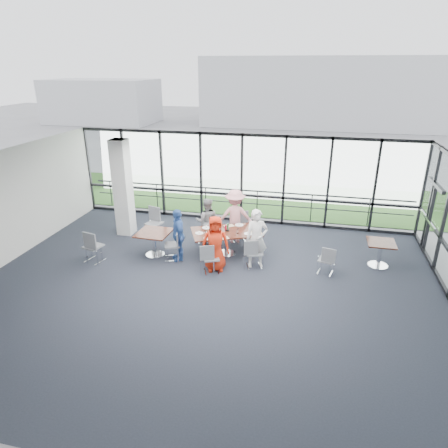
% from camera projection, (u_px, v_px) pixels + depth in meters
% --- Properties ---
extents(floor, '(12.00, 10.00, 0.02)m').
position_uv_depth(floor, '(205.00, 290.00, 10.25)').
color(floor, '#21262F').
rests_on(floor, ground).
extents(ceiling, '(12.00, 10.00, 0.04)m').
position_uv_depth(ceiling, '(202.00, 168.00, 9.04)').
color(ceiling, white).
rests_on(ceiling, ground).
extents(wall_front, '(12.00, 0.10, 3.20)m').
position_uv_depth(wall_front, '(99.00, 383.00, 5.12)').
color(wall_front, silver).
rests_on(wall_front, ground).
extents(curtain_wall_back, '(12.00, 0.10, 3.20)m').
position_uv_depth(curtain_wall_back, '(242.00, 179.00, 14.16)').
color(curtain_wall_back, white).
rests_on(curtain_wall_back, ground).
extents(exit_door, '(0.12, 1.60, 2.10)m').
position_uv_depth(exit_door, '(430.00, 219.00, 11.99)').
color(exit_door, black).
rests_on(exit_door, ground).
extents(structural_column, '(0.50, 0.50, 3.20)m').
position_uv_depth(structural_column, '(123.00, 188.00, 13.10)').
color(structural_column, white).
rests_on(structural_column, ground).
extents(apron, '(80.00, 70.00, 0.02)m').
position_uv_depth(apron, '(260.00, 184.00, 19.29)').
color(apron, gray).
rests_on(apron, ground).
extents(grass_strip, '(80.00, 5.00, 0.01)m').
position_uv_depth(grass_strip, '(254.00, 196.00, 17.47)').
color(grass_strip, '#365A25').
rests_on(grass_strip, ground).
extents(hangar_main, '(24.00, 10.00, 6.00)m').
position_uv_depth(hangar_main, '(337.00, 91.00, 37.21)').
color(hangar_main, '#BABCC1').
rests_on(hangar_main, ground).
extents(hangar_aux, '(10.00, 6.00, 4.00)m').
position_uv_depth(hangar_aux, '(102.00, 101.00, 38.53)').
color(hangar_aux, '#BABCC1').
rests_on(hangar_aux, ground).
extents(guard_rail, '(12.00, 0.06, 0.06)m').
position_uv_depth(guard_rail, '(244.00, 203.00, 15.12)').
color(guard_rail, '#2D2D33').
rests_on(guard_rail, ground).
extents(main_table, '(2.31, 1.85, 0.75)m').
position_uv_depth(main_table, '(226.00, 235.00, 11.96)').
color(main_table, black).
rests_on(main_table, ground).
extents(side_table_left, '(0.97, 0.97, 0.75)m').
position_uv_depth(side_table_left, '(154.00, 235.00, 11.88)').
color(side_table_left, black).
rests_on(side_table_left, ground).
extents(side_table_right, '(0.76, 0.76, 0.75)m').
position_uv_depth(side_table_right, '(381.00, 246.00, 11.24)').
color(side_table_right, black).
rests_on(side_table_right, ground).
extents(diner_near_left, '(0.89, 0.71, 1.59)m').
position_uv_depth(diner_near_left, '(215.00, 244.00, 10.99)').
color(diner_near_left, red).
rests_on(diner_near_left, ground).
extents(diner_near_right, '(0.74, 0.64, 1.71)m').
position_uv_depth(diner_near_right, '(257.00, 239.00, 11.15)').
color(diner_near_right, silver).
rests_on(diner_near_right, ground).
extents(diner_far_left, '(0.82, 0.61, 1.51)m').
position_uv_depth(diner_far_left, '(207.00, 221.00, 12.66)').
color(diner_far_left, gray).
rests_on(diner_far_left, ground).
extents(diner_far_right, '(1.25, 0.88, 1.76)m').
position_uv_depth(diner_far_right, '(235.00, 216.00, 12.72)').
color(diner_far_right, pink).
rests_on(diner_far_right, ground).
extents(diner_end, '(0.91, 1.05, 1.57)m').
position_uv_depth(diner_end, '(178.00, 235.00, 11.58)').
color(diner_end, '#335AA1').
rests_on(diner_end, ground).
extents(chair_main_nl, '(0.54, 0.54, 0.85)m').
position_uv_depth(chair_main_nl, '(211.00, 258.00, 10.98)').
color(chair_main_nl, slate).
rests_on(chair_main_nl, ground).
extents(chair_main_nr, '(0.54, 0.54, 0.86)m').
position_uv_depth(chair_main_nr, '(254.00, 253.00, 11.26)').
color(chair_main_nr, slate).
rests_on(chair_main_nr, ground).
extents(chair_main_fl, '(0.51, 0.51, 0.84)m').
position_uv_depth(chair_main_fl, '(204.00, 230.00, 12.87)').
color(chair_main_fl, slate).
rests_on(chair_main_fl, ground).
extents(chair_main_fr, '(0.62, 0.62, 0.92)m').
position_uv_depth(chair_main_fr, '(238.00, 227.00, 12.98)').
color(chair_main_fr, slate).
rests_on(chair_main_fr, ground).
extents(chair_main_end, '(0.57, 0.57, 0.90)m').
position_uv_depth(chair_main_end, '(172.00, 245.00, 11.72)').
color(chair_main_end, slate).
rests_on(chair_main_end, ground).
extents(chair_spare_la, '(0.57, 0.57, 0.97)m').
position_uv_depth(chair_spare_la, '(93.00, 246.00, 11.55)').
color(chair_spare_la, slate).
rests_on(chair_spare_la, ground).
extents(chair_spare_lb, '(0.58, 0.58, 0.97)m').
position_uv_depth(chair_spare_lb, '(154.00, 223.00, 13.20)').
color(chair_spare_lb, slate).
rests_on(chair_spare_lb, ground).
extents(chair_spare_r, '(0.48, 0.48, 0.81)m').
position_uv_depth(chair_spare_r, '(326.00, 260.00, 10.92)').
color(chair_spare_r, slate).
rests_on(chair_spare_r, ground).
extents(plate_nl, '(0.28, 0.28, 0.01)m').
position_uv_depth(plate_nl, '(208.00, 238.00, 11.43)').
color(plate_nl, white).
rests_on(plate_nl, main_table).
extents(plate_nr, '(0.24, 0.24, 0.01)m').
position_uv_depth(plate_nr, '(248.00, 234.00, 11.72)').
color(plate_nr, white).
rests_on(plate_nr, main_table).
extents(plate_fl, '(0.26, 0.26, 0.01)m').
position_uv_depth(plate_fl, '(206.00, 228.00, 12.15)').
color(plate_fl, white).
rests_on(plate_fl, main_table).
extents(plate_fr, '(0.26, 0.26, 0.01)m').
position_uv_depth(plate_fr, '(239.00, 225.00, 12.35)').
color(plate_fr, white).
rests_on(plate_fr, main_table).
extents(plate_end, '(0.24, 0.24, 0.01)m').
position_uv_depth(plate_end, '(199.00, 233.00, 11.76)').
color(plate_end, white).
rests_on(plate_end, main_table).
extents(tumbler_a, '(0.07, 0.07, 0.15)m').
position_uv_depth(tumbler_a, '(219.00, 233.00, 11.57)').
color(tumbler_a, white).
rests_on(tumbler_a, main_table).
extents(tumbler_b, '(0.07, 0.07, 0.14)m').
position_uv_depth(tumbler_b, '(238.00, 231.00, 11.73)').
color(tumbler_b, white).
rests_on(tumbler_b, main_table).
extents(tumbler_c, '(0.07, 0.07, 0.13)m').
position_uv_depth(tumbler_c, '(228.00, 226.00, 12.12)').
color(tumbler_c, white).
rests_on(tumbler_c, main_table).
extents(tumbler_d, '(0.07, 0.07, 0.14)m').
position_uv_depth(tumbler_d, '(206.00, 233.00, 11.59)').
color(tumbler_d, white).
rests_on(tumbler_d, main_table).
extents(menu_a, '(0.38, 0.35, 0.00)m').
position_uv_depth(menu_a, '(223.00, 238.00, 11.44)').
color(menu_a, white).
rests_on(menu_a, main_table).
extents(menu_b, '(0.36, 0.30, 0.00)m').
position_uv_depth(menu_b, '(256.00, 233.00, 11.80)').
color(menu_b, white).
rests_on(menu_b, main_table).
extents(menu_c, '(0.37, 0.36, 0.00)m').
position_uv_depth(menu_c, '(229.00, 226.00, 12.30)').
color(menu_c, white).
rests_on(menu_c, main_table).
extents(condiment_caddy, '(0.10, 0.07, 0.04)m').
position_uv_depth(condiment_caddy, '(227.00, 230.00, 11.92)').
color(condiment_caddy, black).
rests_on(condiment_caddy, main_table).
extents(ketchup_bottle, '(0.06, 0.06, 0.18)m').
position_uv_depth(ketchup_bottle, '(226.00, 228.00, 11.91)').
color(ketchup_bottle, '#A90920').
rests_on(ketchup_bottle, main_table).
extents(green_bottle, '(0.05, 0.05, 0.20)m').
position_uv_depth(green_bottle, '(228.00, 227.00, 11.97)').
color(green_bottle, '#266D32').
rests_on(green_bottle, main_table).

